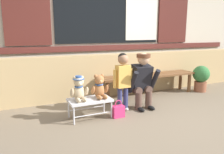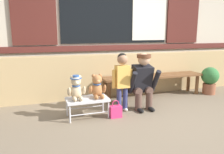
{
  "view_description": "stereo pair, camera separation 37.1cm",
  "coord_description": "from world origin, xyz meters",
  "px_view_note": "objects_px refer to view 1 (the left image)",
  "views": [
    {
      "loc": [
        -2.02,
        -2.69,
        1.28
      ],
      "look_at": [
        -0.51,
        0.62,
        0.55
      ],
      "focal_mm": 35.74,
      "sensor_mm": 36.0,
      "label": 1
    },
    {
      "loc": [
        -1.68,
        -2.82,
        1.28
      ],
      "look_at": [
        -0.51,
        0.62,
        0.55
      ],
      "focal_mm": 35.74,
      "sensor_mm": 36.0,
      "label": 2
    }
  ],
  "objects_px": {
    "wooden_bench_long": "(148,78)",
    "teddy_bear_with_hat": "(79,89)",
    "teddy_bear_plain": "(100,87)",
    "child_standing": "(123,76)",
    "handbag_on_ground": "(118,111)",
    "small_display_bench": "(90,101)",
    "adult_crouching": "(142,80)",
    "potted_plant": "(201,77)"
  },
  "relations": [
    {
      "from": "handbag_on_ground",
      "to": "potted_plant",
      "type": "distance_m",
      "value": 2.42
    },
    {
      "from": "teddy_bear_plain",
      "to": "adult_crouching",
      "type": "bearing_deg",
      "value": 6.67
    },
    {
      "from": "teddy_bear_with_hat",
      "to": "potted_plant",
      "type": "xyz_separation_m",
      "value": [
        2.89,
        0.48,
        -0.15
      ]
    },
    {
      "from": "teddy_bear_with_hat",
      "to": "potted_plant",
      "type": "relative_size",
      "value": 0.64
    },
    {
      "from": "teddy_bear_plain",
      "to": "handbag_on_ground",
      "type": "height_order",
      "value": "teddy_bear_plain"
    },
    {
      "from": "child_standing",
      "to": "handbag_on_ground",
      "type": "distance_m",
      "value": 0.58
    },
    {
      "from": "teddy_bear_plain",
      "to": "child_standing",
      "type": "distance_m",
      "value": 0.47
    },
    {
      "from": "teddy_bear_with_hat",
      "to": "adult_crouching",
      "type": "distance_m",
      "value": 1.14
    },
    {
      "from": "handbag_on_ground",
      "to": "wooden_bench_long",
      "type": "bearing_deg",
      "value": 37.37
    },
    {
      "from": "wooden_bench_long",
      "to": "teddy_bear_with_hat",
      "type": "bearing_deg",
      "value": -157.6
    },
    {
      "from": "wooden_bench_long",
      "to": "child_standing",
      "type": "bearing_deg",
      "value": -146.33
    },
    {
      "from": "small_display_bench",
      "to": "wooden_bench_long",
      "type": "bearing_deg",
      "value": 24.59
    },
    {
      "from": "teddy_bear_with_hat",
      "to": "teddy_bear_plain",
      "type": "bearing_deg",
      "value": -0.13
    },
    {
      "from": "wooden_bench_long",
      "to": "child_standing",
      "type": "height_order",
      "value": "child_standing"
    },
    {
      "from": "child_standing",
      "to": "adult_crouching",
      "type": "height_order",
      "value": "child_standing"
    },
    {
      "from": "teddy_bear_plain",
      "to": "handbag_on_ground",
      "type": "distance_m",
      "value": 0.47
    },
    {
      "from": "wooden_bench_long",
      "to": "teddy_bear_plain",
      "type": "relative_size",
      "value": 5.78
    },
    {
      "from": "wooden_bench_long",
      "to": "teddy_bear_plain",
      "type": "distance_m",
      "value": 1.5
    },
    {
      "from": "teddy_bear_plain",
      "to": "handbag_on_ground",
      "type": "bearing_deg",
      "value": -31.6
    },
    {
      "from": "teddy_bear_plain",
      "to": "potted_plant",
      "type": "distance_m",
      "value": 2.62
    },
    {
      "from": "teddy_bear_plain",
      "to": "wooden_bench_long",
      "type": "bearing_deg",
      "value": 27.08
    },
    {
      "from": "teddy_bear_with_hat",
      "to": "small_display_bench",
      "type": "bearing_deg",
      "value": -0.77
    },
    {
      "from": "wooden_bench_long",
      "to": "teddy_bear_plain",
      "type": "bearing_deg",
      "value": -152.92
    },
    {
      "from": "teddy_bear_plain",
      "to": "child_standing",
      "type": "relative_size",
      "value": 0.38
    },
    {
      "from": "child_standing",
      "to": "adult_crouching",
      "type": "relative_size",
      "value": 1.01
    },
    {
      "from": "teddy_bear_with_hat",
      "to": "child_standing",
      "type": "relative_size",
      "value": 0.38
    },
    {
      "from": "adult_crouching",
      "to": "potted_plant",
      "type": "distance_m",
      "value": 1.81
    },
    {
      "from": "small_display_bench",
      "to": "adult_crouching",
      "type": "distance_m",
      "value": 1.0
    },
    {
      "from": "child_standing",
      "to": "adult_crouching",
      "type": "xyz_separation_m",
      "value": [
        0.37,
        0.01,
        -0.11
      ]
    },
    {
      "from": "potted_plant",
      "to": "small_display_bench",
      "type": "bearing_deg",
      "value": -170.04
    },
    {
      "from": "wooden_bench_long",
      "to": "small_display_bench",
      "type": "xyz_separation_m",
      "value": [
        -1.5,
        -0.69,
        -0.11
      ]
    },
    {
      "from": "adult_crouching",
      "to": "handbag_on_ground",
      "type": "relative_size",
      "value": 3.49
    },
    {
      "from": "teddy_bear_plain",
      "to": "adult_crouching",
      "type": "height_order",
      "value": "adult_crouching"
    },
    {
      "from": "teddy_bear_with_hat",
      "to": "adult_crouching",
      "type": "xyz_separation_m",
      "value": [
        1.13,
        0.09,
        0.01
      ]
    },
    {
      "from": "wooden_bench_long",
      "to": "potted_plant",
      "type": "xyz_separation_m",
      "value": [
        1.23,
        -0.21,
        -0.05
      ]
    },
    {
      "from": "wooden_bench_long",
      "to": "handbag_on_ground",
      "type": "distance_m",
      "value": 1.4
    },
    {
      "from": "child_standing",
      "to": "potted_plant",
      "type": "bearing_deg",
      "value": 10.39
    },
    {
      "from": "teddy_bear_plain",
      "to": "child_standing",
      "type": "height_order",
      "value": "child_standing"
    },
    {
      "from": "wooden_bench_long",
      "to": "child_standing",
      "type": "xyz_separation_m",
      "value": [
        -0.89,
        -0.6,
        0.22
      ]
    },
    {
      "from": "small_display_bench",
      "to": "child_standing",
      "type": "distance_m",
      "value": 0.69
    },
    {
      "from": "teddy_bear_plain",
      "to": "handbag_on_ground",
      "type": "relative_size",
      "value": 1.34
    },
    {
      "from": "small_display_bench",
      "to": "child_standing",
      "type": "bearing_deg",
      "value": 8.43
    }
  ]
}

